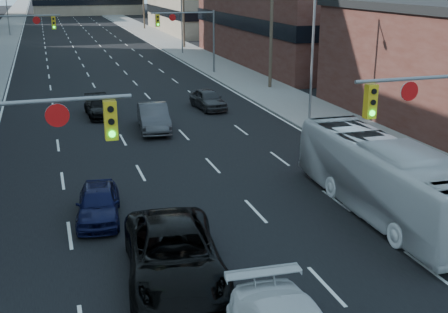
% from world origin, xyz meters
% --- Properties ---
extents(road_surface, '(18.00, 300.00, 0.02)m').
position_xyz_m(road_surface, '(0.00, 130.00, 0.01)').
color(road_surface, black).
rests_on(road_surface, ground).
extents(sidewalk_left, '(5.00, 300.00, 0.15)m').
position_xyz_m(sidewalk_left, '(-11.50, 130.00, 0.07)').
color(sidewalk_left, slate).
rests_on(sidewalk_left, ground).
extents(sidewalk_right, '(5.00, 300.00, 0.15)m').
position_xyz_m(sidewalk_right, '(11.50, 130.00, 0.07)').
color(sidewalk_right, slate).
rests_on(sidewalk_right, ground).
extents(storefront_right_mid, '(20.00, 30.00, 9.00)m').
position_xyz_m(storefront_right_mid, '(24.00, 50.00, 4.50)').
color(storefront_right_mid, '#472119').
rests_on(storefront_right_mid, ground).
extents(signal_far_left, '(6.09, 0.33, 6.00)m').
position_xyz_m(signal_far_left, '(-7.68, 45.00, 4.30)').
color(signal_far_left, slate).
rests_on(signal_far_left, ground).
extents(signal_far_right, '(6.09, 0.33, 6.00)m').
position_xyz_m(signal_far_right, '(7.68, 45.00, 4.30)').
color(signal_far_right, slate).
rests_on(signal_far_right, ground).
extents(utility_pole_block, '(2.20, 0.28, 11.00)m').
position_xyz_m(utility_pole_block, '(12.20, 36.00, 5.78)').
color(utility_pole_block, '#4C3D2D').
rests_on(utility_pole_block, ground).
extents(utility_pole_midblock, '(2.20, 0.28, 11.00)m').
position_xyz_m(utility_pole_midblock, '(12.20, 66.00, 5.78)').
color(utility_pole_midblock, '#4C3D2D').
rests_on(utility_pole_midblock, ground).
extents(streetlight_left_far, '(2.03, 0.22, 9.00)m').
position_xyz_m(streetlight_left_far, '(-10.34, 90.00, 5.05)').
color(streetlight_left_far, slate).
rests_on(streetlight_left_far, ground).
extents(streetlight_right_near, '(2.03, 0.22, 9.00)m').
position_xyz_m(streetlight_right_near, '(10.34, 25.00, 5.05)').
color(streetlight_right_near, slate).
rests_on(streetlight_right_near, ground).
extents(streetlight_right_far, '(2.03, 0.22, 9.00)m').
position_xyz_m(streetlight_right_far, '(10.34, 60.00, 5.05)').
color(streetlight_right_far, slate).
rests_on(streetlight_right_far, ground).
extents(black_pickup, '(3.50, 6.43, 1.71)m').
position_xyz_m(black_pickup, '(-2.48, 7.80, 0.85)').
color(black_pickup, black).
rests_on(black_pickup, ground).
extents(transit_bus, '(2.78, 10.70, 2.96)m').
position_xyz_m(transit_bus, '(6.49, 10.37, 1.48)').
color(transit_bus, silver).
rests_on(transit_bus, ground).
extents(sedan_blue, '(2.10, 4.14, 1.35)m').
position_xyz_m(sedan_blue, '(-4.23, 13.14, 0.68)').
color(sedan_blue, black).
rests_on(sedan_blue, ground).
extents(sedan_grey_center, '(2.15, 5.02, 1.61)m').
position_xyz_m(sedan_grey_center, '(0.33, 25.64, 0.80)').
color(sedan_grey_center, '#39393C').
rests_on(sedan_grey_center, ground).
extents(sedan_black_far, '(1.94, 4.41, 1.26)m').
position_xyz_m(sedan_black_far, '(-2.42, 30.36, 0.63)').
color(sedan_black_far, black).
rests_on(sedan_black_far, ground).
extents(sedan_grey_right, '(2.01, 4.28, 1.42)m').
position_xyz_m(sedan_grey_right, '(5.12, 30.24, 0.71)').
color(sedan_grey_right, '#2B2B2D').
rests_on(sedan_grey_right, ground).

